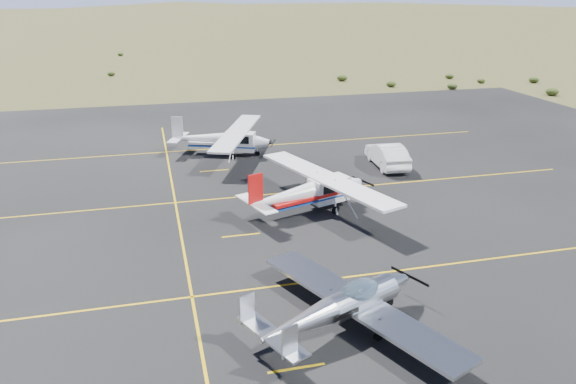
{
  "coord_description": "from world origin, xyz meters",
  "views": [
    {
      "loc": [
        -7.11,
        -18.58,
        12.16
      ],
      "look_at": [
        -0.13,
        8.97,
        1.6
      ],
      "focal_mm": 35.0,
      "sensor_mm": 36.0,
      "label": 1
    }
  ],
  "objects_px": {
    "aircraft_plain": "(222,139)",
    "sedan": "(387,155)",
    "aircraft_cessna": "(310,190)",
    "aircraft_low_wing": "(344,305)"
  },
  "relations": [
    {
      "from": "aircraft_cessna",
      "to": "sedan",
      "type": "distance_m",
      "value": 10.26
    },
    {
      "from": "sedan",
      "to": "aircraft_cessna",
      "type": "bearing_deg",
      "value": 46.05
    },
    {
      "from": "aircraft_cessna",
      "to": "sedan",
      "type": "height_order",
      "value": "aircraft_cessna"
    },
    {
      "from": "aircraft_low_wing",
      "to": "aircraft_plain",
      "type": "bearing_deg",
      "value": 69.48
    },
    {
      "from": "aircraft_plain",
      "to": "aircraft_cessna",
      "type": "bearing_deg",
      "value": -54.05
    },
    {
      "from": "aircraft_low_wing",
      "to": "aircraft_plain",
      "type": "distance_m",
      "value": 23.94
    },
    {
      "from": "aircraft_cessna",
      "to": "aircraft_plain",
      "type": "relative_size",
      "value": 1.02
    },
    {
      "from": "aircraft_plain",
      "to": "sedan",
      "type": "relative_size",
      "value": 2.16
    },
    {
      "from": "aircraft_low_wing",
      "to": "sedan",
      "type": "bearing_deg",
      "value": 38.66
    },
    {
      "from": "aircraft_low_wing",
      "to": "sedan",
      "type": "distance_m",
      "value": 20.64
    }
  ]
}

